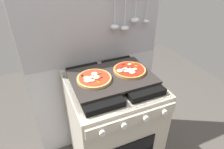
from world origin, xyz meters
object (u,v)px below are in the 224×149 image
(pizza_left, at_px, (94,79))
(pizza_right, at_px, (129,70))
(stove, at_px, (112,125))
(baking_tray, at_px, (112,77))

(pizza_left, height_order, pizza_right, same)
(stove, relative_size, pizza_left, 4.04)
(baking_tray, xyz_separation_m, pizza_right, (0.13, 0.00, 0.02))
(stove, xyz_separation_m, pizza_left, (-0.13, -0.00, 0.48))
(stove, bearing_deg, pizza_right, 2.32)
(pizza_left, bearing_deg, baking_tray, 2.28)
(stove, distance_m, pizza_right, 0.50)
(baking_tray, xyz_separation_m, pizza_left, (-0.13, -0.01, 0.02))
(pizza_left, distance_m, pizza_right, 0.26)
(baking_tray, distance_m, pizza_right, 0.13)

